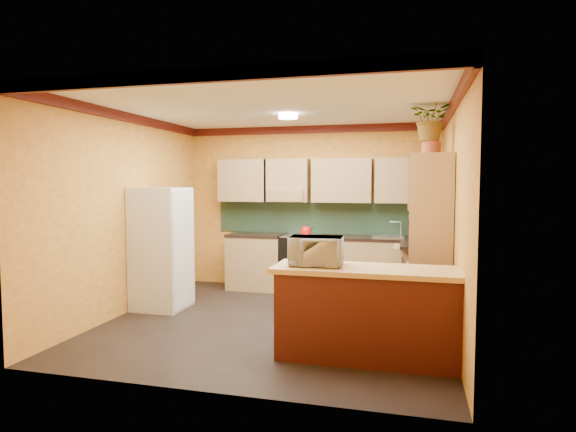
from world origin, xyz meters
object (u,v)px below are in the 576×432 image
(breakfast_bar, at_px, (368,316))
(microwave, at_px, (316,251))
(base_cabinets_back, at_px, (339,266))
(fridge, at_px, (161,248))
(stove, at_px, (301,263))
(pantry, at_px, (429,242))

(breakfast_bar, xyz_separation_m, microwave, (-0.53, 0.00, 0.64))
(base_cabinets_back, xyz_separation_m, fridge, (-2.27, -1.53, 0.41))
(stove, distance_m, breakfast_bar, 3.11)
(stove, bearing_deg, fridge, -137.15)
(base_cabinets_back, height_order, stove, stove)
(fridge, relative_size, pantry, 0.81)
(stove, distance_m, pantry, 2.57)
(base_cabinets_back, relative_size, breakfast_bar, 2.03)
(pantry, xyz_separation_m, breakfast_bar, (-0.61, -1.25, -0.61))
(base_cabinets_back, height_order, pantry, pantry)
(fridge, bearing_deg, stove, 42.85)
(pantry, distance_m, microwave, 1.69)
(fridge, distance_m, microwave, 2.77)
(fridge, distance_m, breakfast_bar, 3.27)
(breakfast_bar, bearing_deg, pantry, 63.79)
(fridge, bearing_deg, breakfast_bar, -23.08)
(base_cabinets_back, xyz_separation_m, microwave, (0.18, -2.80, 0.64))
(base_cabinets_back, distance_m, breakfast_bar, 2.89)
(fridge, xyz_separation_m, breakfast_bar, (2.99, -1.27, -0.41))
(pantry, xyz_separation_m, microwave, (-1.14, -1.25, 0.03))
(microwave, bearing_deg, stove, 102.34)
(base_cabinets_back, bearing_deg, stove, -180.00)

